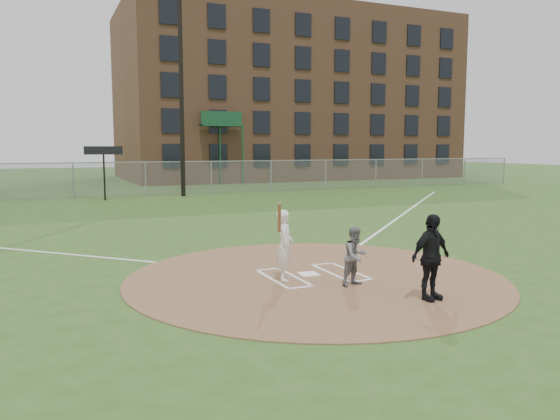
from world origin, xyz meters
name	(u,v)px	position (x,y,z in m)	size (l,w,h in m)	color
ground	(315,277)	(0.00, 0.00, 0.00)	(140.00, 140.00, 0.00)	#2E501B
dirt_circle	(315,277)	(0.00, 0.00, 0.01)	(8.40, 8.40, 0.02)	brown
home_plate	(309,274)	(-0.08, 0.19, 0.03)	(0.42, 0.42, 0.03)	white
foul_line_first	(405,213)	(9.00, 9.00, 0.01)	(0.10, 24.00, 0.01)	white
catcher	(356,256)	(0.41, -1.02, 0.64)	(0.60, 0.47, 1.23)	slate
umpire	(431,257)	(1.14, -2.52, 0.84)	(0.96, 0.40, 1.64)	black
batters_boxes	(312,275)	(0.00, 0.15, 0.03)	(2.08, 1.88, 0.01)	white
batter_at_plate	(285,245)	(-0.76, -0.02, 0.80)	(0.74, 1.02, 1.78)	white
outfield_fence	(146,179)	(0.00, 22.00, 1.02)	(56.08, 0.08, 2.03)	slate
brick_warehouse	(284,98)	(16.00, 37.96, 7.50)	(30.00, 17.17, 15.00)	brown
light_pole	(181,82)	(2.00, 21.00, 6.61)	(1.20, 0.30, 12.22)	black
scoreboard_sign	(104,156)	(-2.50, 20.20, 2.39)	(2.00, 0.10, 2.93)	black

